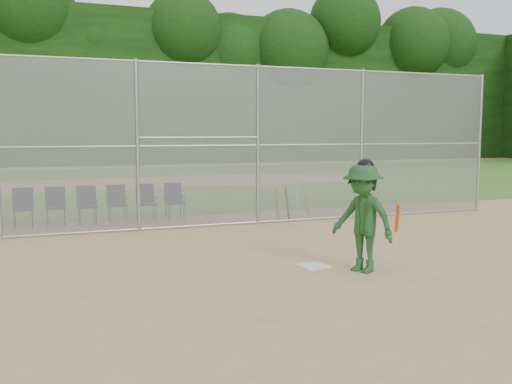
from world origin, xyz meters
name	(u,v)px	position (x,y,z in m)	size (l,w,h in m)	color
ground	(309,272)	(0.00, 0.00, 0.00)	(100.00, 100.00, 0.00)	tan
grass_strip	(137,183)	(0.00, 18.00, 0.01)	(100.00, 100.00, 0.00)	#3B6E21
dirt_patch_far	(137,183)	(0.00, 18.00, 0.01)	(24.00, 24.00, 0.00)	tan
backstop_fence	(220,143)	(0.00, 5.00, 2.07)	(16.09, 0.09, 4.00)	gray
treeline	(127,66)	(0.00, 20.00, 5.50)	(81.00, 60.00, 11.00)	black
home_plate	(313,266)	(0.23, 0.34, 0.01)	(0.46, 0.46, 0.02)	silver
batter_at_plate	(363,217)	(0.84, -0.28, 0.92)	(1.16, 1.39, 1.90)	#1F4D23
water_cooler	(353,207)	(4.17, 5.67, 0.20)	(0.31, 0.31, 0.39)	white
spare_bats	(292,204)	(2.17, 5.45, 0.41)	(0.96, 0.35, 0.84)	#D84C14
chair_2	(23,208)	(-4.56, 6.54, 0.48)	(0.54, 0.52, 0.96)	#0F1238
chair_3	(56,207)	(-3.81, 6.54, 0.48)	(0.54, 0.52, 0.96)	#0F1238
chair_4	(87,205)	(-3.05, 6.54, 0.48)	(0.54, 0.52, 0.96)	#0F1238
chair_5	(117,204)	(-2.30, 6.54, 0.48)	(0.54, 0.52, 0.96)	#0F1238
chair_6	(147,203)	(-1.55, 6.54, 0.48)	(0.54, 0.52, 0.96)	#0F1238
chair_7	(175,201)	(-0.79, 6.54, 0.48)	(0.54, 0.52, 0.96)	#0F1238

